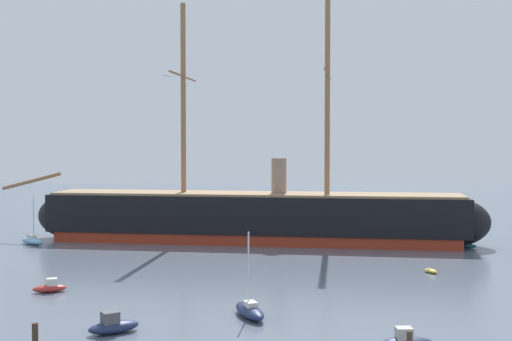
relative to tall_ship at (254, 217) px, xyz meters
name	(u,v)px	position (x,y,z in m)	size (l,w,h in m)	color
tall_ship	(254,217)	(0.00, 0.00, 0.00)	(68.71, 16.37, 33.13)	maroon
motorboat_foreground_left	(113,326)	(-9.17, -45.53, -3.00)	(4.00, 3.38, 1.58)	#1E284C
sailboat_near_centre	(250,310)	(0.47, -40.85, -2.99)	(3.23, 5.34, 6.68)	#1E284C
motorboat_mid_left	(50,287)	(-18.03, -32.16, -3.11)	(3.25, 2.33, 1.26)	#B22D28
dinghy_alongside_stern	(431,271)	(19.04, -22.26, -3.33)	(1.53, 2.06, 0.45)	gold
sailboat_far_left	(33,240)	(-29.92, -2.69, -3.01)	(4.74, 4.30, 6.43)	#7FB2D6
dinghy_far_right	(467,246)	(27.96, -4.83, -3.27)	(2.54, 1.70, 0.55)	#236670
sailboat_distant_centre	(276,232)	(3.17, 6.63, -3.00)	(2.82, 5.30, 6.61)	#7FB2D6
mooring_piling_nearest	(403,337)	(10.94, -48.23, -2.93)	(0.31, 0.31, 1.24)	#382B1E
mooring_piling_right_pair	(35,338)	(-13.21, -50.08, -2.60)	(0.40, 0.40, 1.91)	#382B1E
seagull_in_flight	(169,76)	(-5.63, -41.65, 15.16)	(1.02, 0.93, 0.14)	silver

